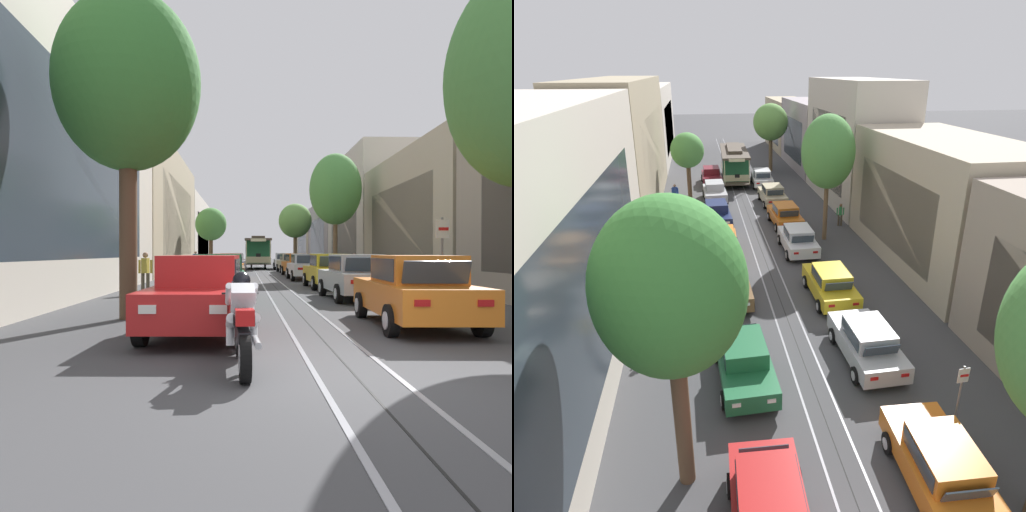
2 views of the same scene
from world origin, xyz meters
TOP-DOWN VIEW (x-y plane):
  - ground_plane at (0.00, 27.66)m, footprint 172.89×172.89m
  - trolley_track_rails at (0.00, 32.58)m, footprint 1.14×77.16m
  - building_facade_left at (-9.30, 31.00)m, footprint 5.41×68.86m
  - building_facade_right at (9.46, 31.50)m, footprint 5.80×68.86m
  - parked_car_red_near_left at (-2.37, 3.26)m, footprint 2.11×4.41m
  - parked_car_green_second_left at (-2.33, 9.36)m, footprint 2.10×4.41m
  - parked_car_brown_mid_left at (-2.36, 15.86)m, footprint 2.03×4.37m
  - parked_car_orange_fourth_left at (-2.44, 21.45)m, footprint 2.09×4.40m
  - parked_car_navy_fifth_left at (-2.45, 27.64)m, footprint 2.12×4.41m
  - parked_car_silver_sixth_left at (-2.32, 34.04)m, footprint 2.10×4.41m
  - parked_car_maroon_far_left at (-2.36, 40.30)m, footprint 2.05×4.38m
  - parked_car_orange_near_right at (2.29, 3.95)m, footprint 2.11×4.41m
  - parked_car_silver_second_right at (2.41, 9.88)m, footprint 2.07×4.39m
  - parked_car_yellow_mid_right at (2.44, 15.06)m, footprint 2.03×4.37m
  - parked_car_white_fourth_right at (2.18, 21.39)m, footprint 2.01×4.36m
  - parked_car_orange_fifth_right at (2.33, 26.45)m, footprint 2.12×4.41m
  - parked_car_beige_sixth_right at (2.35, 32.23)m, footprint 2.09×4.40m
  - parked_car_white_far_right at (2.36, 38.59)m, footprint 2.12×4.41m
  - street_tree_kerb_left_near at (-4.34, 5.29)m, footprint 3.59×3.36m
  - street_tree_kerb_left_second at (-4.41, 34.83)m, footprint 2.77×2.80m
  - street_tree_kerb_right_second at (4.37, 23.29)m, footprint 3.31×3.51m
  - street_tree_kerb_right_mid at (4.23, 45.23)m, footprint 3.69×3.22m
  - cable_car_trolley at (-0.00, 41.72)m, footprint 2.82×9.17m
  - motorcycle_with_rider at (-1.51, 0.29)m, footprint 0.56×1.99m
  - pedestrian_on_left_pavement at (6.21, 25.85)m, footprint 0.55×0.41m
  - pedestrian_on_right_pavement at (-5.57, 33.02)m, footprint 0.55×0.38m
  - pedestrian_crossing_far at (-5.37, 12.13)m, footprint 0.55×0.39m
  - street_sign_post at (3.66, 5.65)m, footprint 0.36×0.08m

SIDE VIEW (x-z plane):
  - ground_plane at x=0.00m, z-range 0.00..0.00m
  - trolley_track_rails at x=0.00m, z-range 0.00..0.01m
  - motorcycle_with_rider at x=-1.51m, z-range -0.04..1.33m
  - parked_car_red_near_left at x=-2.37m, z-range 0.01..1.59m
  - parked_car_green_second_left at x=-2.33m, z-range 0.01..1.59m
  - parked_car_brown_mid_left at x=-2.36m, z-range 0.01..1.59m
  - parked_car_orange_fourth_left at x=-2.44m, z-range 0.01..1.59m
  - parked_car_navy_fifth_left at x=-2.45m, z-range 0.01..1.59m
  - parked_car_silver_sixth_left at x=-2.32m, z-range 0.01..1.59m
  - parked_car_maroon_far_left at x=-2.36m, z-range 0.01..1.59m
  - parked_car_orange_near_right at x=2.29m, z-range 0.01..1.59m
  - parked_car_silver_second_right at x=2.41m, z-range 0.01..1.59m
  - parked_car_yellow_mid_right at x=2.44m, z-range 0.01..1.59m
  - parked_car_white_fourth_right at x=2.18m, z-range 0.01..1.59m
  - parked_car_orange_fifth_right at x=2.33m, z-range 0.01..1.59m
  - parked_car_beige_sixth_right at x=2.35m, z-range 0.01..1.59m
  - parked_car_white_far_right at x=2.36m, z-range 0.01..1.59m
  - pedestrian_on_left_pavement at x=6.21m, z-range 0.10..1.72m
  - pedestrian_crossing_far at x=-5.37m, z-range 0.11..1.76m
  - pedestrian_on_right_pavement at x=-5.57m, z-range 0.12..1.86m
  - street_sign_post at x=3.66m, z-range 0.32..2.87m
  - cable_car_trolley at x=0.00m, z-range 0.02..3.30m
  - building_facade_right at x=9.46m, z-range -1.07..8.64m
  - street_tree_kerb_left_second at x=-4.41m, z-range 1.30..6.90m
  - building_facade_left at x=-9.30m, z-range -0.23..9.56m
  - street_tree_kerb_right_mid at x=4.23m, z-range 1.60..8.69m
  - street_tree_kerb_right_second at x=4.37m, z-range 1.69..9.66m
  - street_tree_kerb_left_near at x=-4.34m, z-range 1.77..9.79m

